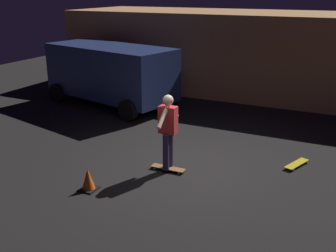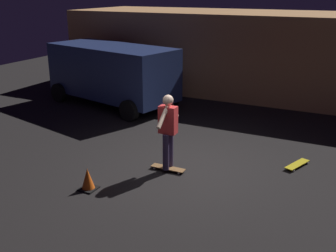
{
  "view_description": "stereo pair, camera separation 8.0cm",
  "coord_description": "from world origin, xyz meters",
  "px_view_note": "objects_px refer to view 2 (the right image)",
  "views": [
    {
      "loc": [
        3.29,
        -7.59,
        3.86
      ],
      "look_at": [
        -0.28,
        -0.21,
        1.05
      ],
      "focal_mm": 43.1,
      "sensor_mm": 36.0,
      "label": 1
    },
    {
      "loc": [
        3.36,
        -7.55,
        3.86
      ],
      "look_at": [
        -0.28,
        -0.21,
        1.05
      ],
      "focal_mm": 43.1,
      "sensor_mm": 36.0,
      "label": 2
    }
  ],
  "objects_px": {
    "parked_van": "(112,71)",
    "skateboard_ridden": "(168,168)",
    "traffic_cone": "(88,180)",
    "skater": "(168,127)",
    "skateboard_spare": "(297,164)"
  },
  "relations": [
    {
      "from": "parked_van",
      "to": "skateboard_ridden",
      "type": "height_order",
      "value": "parked_van"
    },
    {
      "from": "skateboard_ridden",
      "to": "skateboard_spare",
      "type": "distance_m",
      "value": 2.95
    },
    {
      "from": "skateboard_ridden",
      "to": "traffic_cone",
      "type": "height_order",
      "value": "traffic_cone"
    },
    {
      "from": "skateboard_spare",
      "to": "traffic_cone",
      "type": "height_order",
      "value": "traffic_cone"
    },
    {
      "from": "skateboard_ridden",
      "to": "skateboard_spare",
      "type": "height_order",
      "value": "same"
    },
    {
      "from": "skateboard_ridden",
      "to": "traffic_cone",
      "type": "distance_m",
      "value": 1.85
    },
    {
      "from": "skateboard_ridden",
      "to": "skater",
      "type": "height_order",
      "value": "skater"
    },
    {
      "from": "skater",
      "to": "traffic_cone",
      "type": "xyz_separation_m",
      "value": [
        -1.05,
        -1.51,
        -0.83
      ]
    },
    {
      "from": "skater",
      "to": "parked_van",
      "type": "bearing_deg",
      "value": 135.82
    },
    {
      "from": "parked_van",
      "to": "traffic_cone",
      "type": "relative_size",
      "value": 10.68
    },
    {
      "from": "parked_van",
      "to": "traffic_cone",
      "type": "xyz_separation_m",
      "value": [
        3.08,
        -5.53,
        -0.95
      ]
    },
    {
      "from": "parked_van",
      "to": "skateboard_ridden",
      "type": "bearing_deg",
      "value": -44.18
    },
    {
      "from": "skateboard_ridden",
      "to": "traffic_cone",
      "type": "relative_size",
      "value": 1.7
    },
    {
      "from": "parked_van",
      "to": "skateboard_ridden",
      "type": "xyz_separation_m",
      "value": [
        4.13,
        -4.02,
        -1.11
      ]
    },
    {
      "from": "skater",
      "to": "skateboard_spare",
      "type": "bearing_deg",
      "value": 30.3
    }
  ]
}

